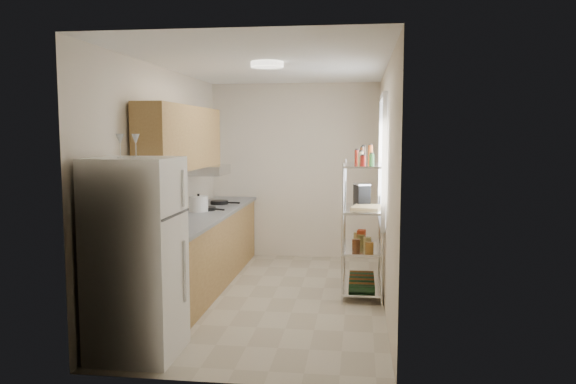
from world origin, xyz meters
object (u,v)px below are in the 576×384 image
Objects in this scene: frying_pan_large at (206,209)px; cutting_board at (367,207)px; rice_cooker at (199,204)px; refrigerator at (137,257)px; espresso_machine at (362,194)px.

frying_pan_large is 2.04m from cutting_board.
rice_cooker is 2.08m from cutting_board.
refrigerator reaches higher than frying_pan_large.
rice_cooker is at bearing 93.41° from refrigerator.
frying_pan_large is at bearing 91.80° from refrigerator.
espresso_machine is at bearing 19.67° from frying_pan_large.
refrigerator is 6.72× the size of frying_pan_large.
cutting_board is (1.92, 2.01, 0.19)m from refrigerator.
cutting_board is 0.30m from espresso_machine.
refrigerator is 6.43× the size of espresso_machine.
espresso_machine is (-0.06, 0.27, 0.12)m from cutting_board.
espresso_machine reaches higher than frying_pan_large.
rice_cooker is (-0.14, 2.29, 0.16)m from refrigerator.
cutting_board is at bearing 12.05° from frying_pan_large.
cutting_board is at bearing -7.63° from rice_cooker.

